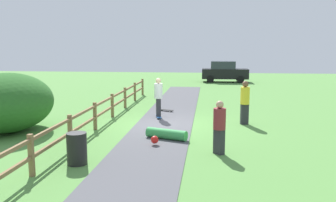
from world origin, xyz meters
name	(u,v)px	position (x,y,z in m)	size (l,w,h in m)	color
ground_plane	(164,124)	(0.00, 0.00, 0.00)	(60.00, 60.00, 0.00)	#568E42
asphalt_path	(164,124)	(0.00, 0.00, 0.01)	(2.40, 28.00, 0.02)	#515156
wooden_fence	(104,108)	(-2.60, 0.00, 0.67)	(0.12, 18.12, 1.10)	olive
bush_large	(7,102)	(-5.88, -1.91, 1.14)	(3.36, 4.03, 2.28)	#286023
trash_bin	(77,149)	(-1.80, -5.38, 0.45)	(0.56, 0.56, 0.90)	black
skater_riding	(158,96)	(-0.42, 1.25, 1.05)	(0.46, 0.82, 1.84)	#265999
skater_fallen	(166,134)	(0.36, -2.52, 0.20)	(1.54, 1.38, 0.36)	green
skateboard_loose	(166,110)	(-0.28, 2.97, 0.09)	(0.80, 0.54, 0.08)	black
bystander_yellow	(245,100)	(3.37, 0.41, 1.03)	(0.44, 0.44, 1.85)	#2D2D33
bystander_maroon	(219,125)	(2.18, -3.96, 0.91)	(0.54, 0.54, 1.66)	#2D2D33
parked_car_black	(224,72)	(3.30, 18.55, 0.96)	(4.21, 2.03, 1.92)	black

